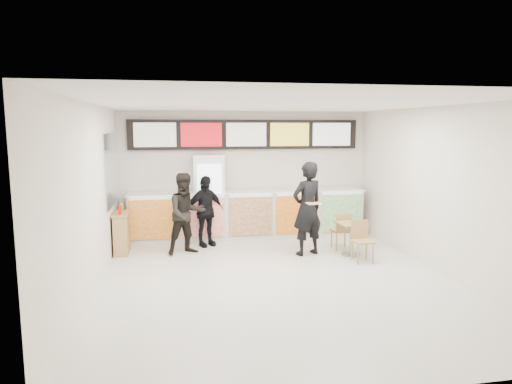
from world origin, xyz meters
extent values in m
plane|color=beige|center=(0.00, 0.00, 0.00)|extent=(7.00, 7.00, 0.00)
plane|color=white|center=(0.00, 0.00, 3.00)|extent=(7.00, 7.00, 0.00)
plane|color=silver|center=(0.00, 3.50, 1.50)|extent=(6.00, 0.00, 6.00)
plane|color=silver|center=(-3.00, 0.00, 1.50)|extent=(0.00, 7.00, 7.00)
plane|color=silver|center=(3.00, 0.00, 1.50)|extent=(0.00, 7.00, 7.00)
cube|color=silver|center=(0.00, 3.10, 0.55)|extent=(5.50, 0.70, 1.10)
cube|color=silver|center=(0.00, 3.10, 1.12)|extent=(5.56, 0.76, 0.04)
cube|color=red|center=(-2.20, 2.72, 0.61)|extent=(0.99, 0.02, 0.90)
cube|color=#D32E70|center=(-1.10, 2.72, 0.61)|extent=(0.99, 0.02, 0.90)
cube|color=brown|center=(0.00, 2.72, 0.61)|extent=(0.99, 0.02, 0.90)
cube|color=yellow|center=(1.10, 2.72, 0.61)|extent=(0.99, 0.02, 0.90)
cube|color=#24902D|center=(2.20, 2.72, 0.61)|extent=(0.99, 0.02, 0.90)
cube|color=black|center=(0.00, 3.42, 2.45)|extent=(5.50, 0.12, 0.70)
cube|color=beige|center=(-2.12, 3.35, 2.45)|extent=(0.95, 0.02, 0.55)
cube|color=red|center=(-1.06, 3.35, 2.45)|extent=(0.95, 0.02, 0.55)
cube|color=silver|center=(0.00, 3.35, 2.45)|extent=(0.95, 0.02, 0.55)
cube|color=yellow|center=(1.06, 3.35, 2.45)|extent=(0.95, 0.02, 0.55)
cube|color=white|center=(2.12, 3.35, 2.45)|extent=(0.95, 0.02, 0.55)
cube|color=white|center=(-0.93, 3.12, 1.00)|extent=(0.70, 0.65, 2.00)
cube|color=white|center=(-0.93, 2.78, 1.05)|extent=(0.54, 0.02, 1.50)
cylinder|color=#1A8F1C|center=(-1.14, 2.82, 0.45)|extent=(0.07, 0.07, 0.22)
cylinder|color=#D76212|center=(-1.00, 2.82, 0.45)|extent=(0.07, 0.07, 0.22)
cylinder|color=red|center=(-0.86, 2.82, 0.45)|extent=(0.07, 0.07, 0.22)
cylinder|color=#186CB8|center=(-0.72, 2.82, 0.45)|extent=(0.07, 0.07, 0.22)
cylinder|color=#D76212|center=(-1.14, 2.82, 0.83)|extent=(0.07, 0.07, 0.22)
cylinder|color=red|center=(-1.00, 2.82, 0.83)|extent=(0.07, 0.07, 0.22)
cylinder|color=#186CB8|center=(-0.86, 2.82, 0.83)|extent=(0.07, 0.07, 0.22)
cylinder|color=#1A8F1C|center=(-0.72, 2.82, 0.83)|extent=(0.07, 0.07, 0.22)
cylinder|color=red|center=(-1.14, 2.82, 1.21)|extent=(0.07, 0.07, 0.22)
cylinder|color=#186CB8|center=(-1.00, 2.82, 1.21)|extent=(0.07, 0.07, 0.22)
cylinder|color=#1A8F1C|center=(-0.86, 2.82, 1.21)|extent=(0.07, 0.07, 0.22)
cylinder|color=#D76212|center=(-0.72, 2.82, 1.21)|extent=(0.07, 0.07, 0.22)
cylinder|color=#186CB8|center=(-1.14, 2.82, 1.59)|extent=(0.07, 0.07, 0.22)
cylinder|color=#1A8F1C|center=(-1.00, 2.82, 1.59)|extent=(0.07, 0.07, 0.22)
cylinder|color=#D76212|center=(-0.86, 2.82, 1.59)|extent=(0.07, 0.07, 0.22)
cylinder|color=red|center=(-0.72, 2.82, 1.59)|extent=(0.07, 0.07, 0.22)
cube|color=#B2B7BF|center=(-2.99, 2.45, 1.75)|extent=(0.01, 2.00, 1.50)
imported|color=black|center=(0.96, 1.47, 0.97)|extent=(0.82, 0.68, 1.94)
imported|color=black|center=(-1.48, 1.98, 0.85)|extent=(0.99, 0.88, 1.69)
imported|color=black|center=(-1.06, 2.55, 0.79)|extent=(1.00, 0.74, 1.57)
cube|color=beige|center=(0.96, 1.02, 1.15)|extent=(0.28, 0.28, 0.01)
cone|color=#CC7233|center=(0.96, 1.02, 1.16)|extent=(0.36, 0.36, 0.02)
cube|color=tan|center=(1.86, 1.27, 0.66)|extent=(0.58, 0.58, 0.04)
cylinder|color=gray|center=(1.86, 1.27, 0.33)|extent=(0.07, 0.07, 0.65)
cylinder|color=gray|center=(1.86, 1.27, 0.01)|extent=(0.40, 0.40, 0.03)
cube|color=tan|center=(1.89, 0.77, 0.41)|extent=(0.41, 0.41, 0.04)
cube|color=tan|center=(1.89, 0.94, 0.61)|extent=(0.36, 0.05, 0.38)
cube|color=tan|center=(1.82, 1.76, 0.41)|extent=(0.41, 0.41, 0.04)
cube|color=tan|center=(1.82, 1.59, 0.61)|extent=(0.36, 0.05, 0.38)
cube|color=tan|center=(-2.82, 2.27, 0.41)|extent=(0.27, 0.73, 0.82)
cube|color=tan|center=(-2.82, 2.27, 0.84)|extent=(0.31, 0.77, 0.04)
cylinder|color=red|center=(-2.82, 2.07, 0.94)|extent=(0.05, 0.05, 0.16)
cylinder|color=red|center=(-2.82, 2.22, 0.94)|extent=(0.05, 0.05, 0.16)
cylinder|color=yellow|center=(-2.82, 2.38, 0.94)|extent=(0.05, 0.05, 0.16)
cylinder|color=brown|center=(-2.82, 2.52, 0.94)|extent=(0.05, 0.05, 0.16)
camera|label=1|loc=(-1.71, -7.40, 2.62)|focal=32.00mm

